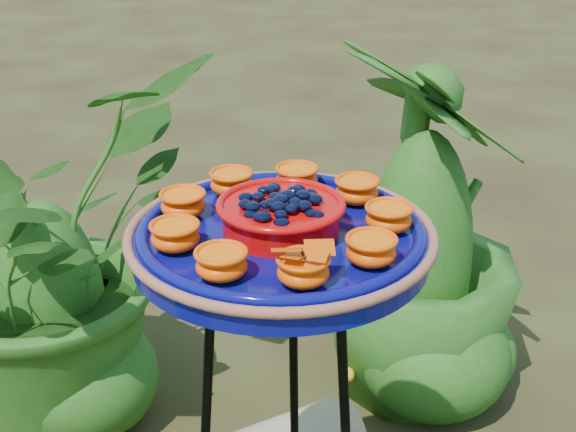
# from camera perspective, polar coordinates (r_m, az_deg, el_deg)

# --- Properties ---
(feeder_dish) EXTENTS (0.55, 0.55, 0.10)m
(feeder_dish) POSITION_cam_1_polar(r_m,az_deg,el_deg) (1.18, -0.50, -1.18)
(feeder_dish) COLOR #080A63
(feeder_dish) RESTS_ON tripod_stand
(shrub_back_left) EXTENTS (1.10, 1.13, 0.96)m
(shrub_back_left) POSITION_cam_1_polar(r_m,az_deg,el_deg) (2.16, -17.02, -2.31)
(shrub_back_left) COLOR #235015
(shrub_back_left) RESTS_ON ground
(shrub_back_right) EXTENTS (0.70, 0.70, 1.00)m
(shrub_back_right) POSITION_cam_1_polar(r_m,az_deg,el_deg) (2.16, 9.41, -0.89)
(shrub_back_right) COLOR #235015
(shrub_back_right) RESTS_ON ground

